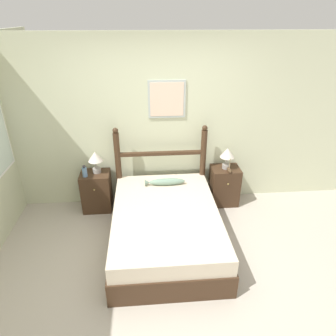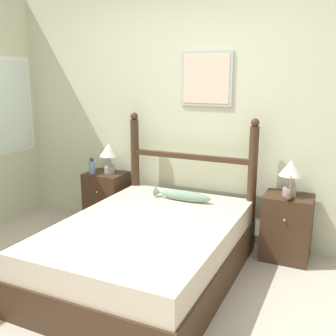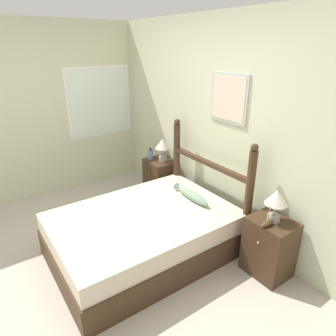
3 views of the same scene
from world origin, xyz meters
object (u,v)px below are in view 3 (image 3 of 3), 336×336
object	(u,v)px
table_lamp_left	(163,146)
table_lamp_right	(276,200)
fish_pillow	(191,195)
model_boat	(268,223)
nightstand_right	(269,247)
bottle	(150,154)
nightstand_left	(160,179)
bed	(144,234)

from	to	relation	value
table_lamp_left	table_lamp_right	xyz separation A→B (m)	(1.96, -0.03, 0.00)
table_lamp_left	fish_pillow	bearing A→B (deg)	-15.14
model_boat	nightstand_right	bearing A→B (deg)	99.11
table_lamp_left	bottle	bearing A→B (deg)	-143.87
table_lamp_right	model_boat	world-z (taller)	table_lamp_right
nightstand_left	model_boat	xyz separation A→B (m)	(2.01, -0.11, 0.34)
model_boat	nightstand_left	bearing A→B (deg)	176.76
bottle	model_boat	distance (m)	2.14
bottle	fish_pillow	bearing A→B (deg)	-7.71
bed	nightstand_left	size ratio (longest dim) A/B	3.13
table_lamp_right	nightstand_left	bearing A→B (deg)	179.96
nightstand_left	table_lamp_left	distance (m)	0.54
nightstand_right	model_boat	world-z (taller)	model_boat
table_lamp_left	model_boat	xyz separation A→B (m)	(1.98, -0.14, -0.20)
nightstand_right	model_boat	distance (m)	0.36
nightstand_left	nightstand_right	world-z (taller)	same
nightstand_right	fish_pillow	world-z (taller)	nightstand_right
table_lamp_right	bottle	world-z (taller)	table_lamp_right
table_lamp_right	bottle	distance (m)	2.13
bed	model_boat	size ratio (longest dim) A/B	8.98
nightstand_left	nightstand_right	distance (m)	2.00
nightstand_left	table_lamp_right	world-z (taller)	table_lamp_right
table_lamp_left	bottle	distance (m)	0.25
nightstand_left	bottle	xyz separation A→B (m)	(-0.12, -0.09, 0.39)
nightstand_left	table_lamp_left	world-z (taller)	table_lamp_left
bed	bottle	distance (m)	1.45
table_lamp_left	model_boat	world-z (taller)	table_lamp_left
table_lamp_right	nightstand_right	bearing A→B (deg)	104.10
bottle	nightstand_right	bearing A→B (deg)	2.31
nightstand_left	bed	bearing A→B (deg)	-41.45
bed	table_lamp_right	size ratio (longest dim) A/B	5.81
fish_pillow	model_boat	bearing A→B (deg)	7.55
nightstand_left	model_boat	bearing A→B (deg)	-3.24
table_lamp_right	fish_pillow	distance (m)	1.03
nightstand_right	model_boat	xyz separation A→B (m)	(0.02, -0.11, 0.34)
fish_pillow	table_lamp_left	bearing A→B (deg)	164.86
nightstand_right	table_lamp_right	xyz separation A→B (m)	(0.00, -0.00, 0.54)
nightstand_left	nightstand_right	xyz separation A→B (m)	(2.00, 0.00, 0.00)
bed	bottle	bearing A→B (deg)	144.60
bottle	model_boat	bearing A→B (deg)	-0.76
bed	table_lamp_left	bearing A→B (deg)	136.61
bed	fish_pillow	xyz separation A→B (m)	(0.04, 0.64, 0.31)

